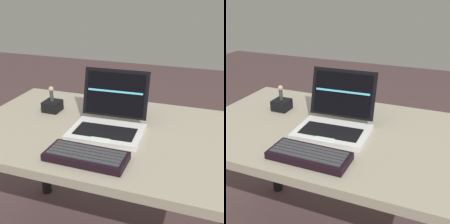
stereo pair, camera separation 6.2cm
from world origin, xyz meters
TOP-DOWN VIEW (x-y plane):
  - desk at (0.00, 0.00)m, footprint 1.35×0.77m
  - laptop_front at (-0.05, -0.00)m, footprint 0.32×0.29m
  - external_keyboard at (-0.04, -0.26)m, footprint 0.30×0.13m
  - figurine_stand at (-0.39, 0.11)m, footprint 0.08×0.08m
  - figurine at (-0.39, 0.11)m, footprint 0.03×0.03m

SIDE VIEW (x-z plane):
  - desk at x=0.00m, z-range 0.26..0.98m
  - external_keyboard at x=-0.04m, z-range 0.72..0.75m
  - figurine_stand at x=-0.39m, z-range 0.72..0.77m
  - laptop_front at x=-0.05m, z-range 0.65..0.89m
  - figurine at x=-0.39m, z-range 0.78..0.86m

